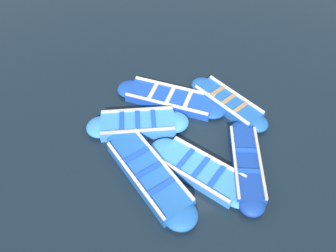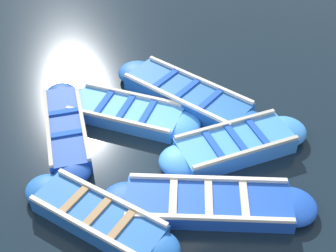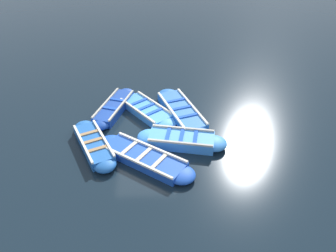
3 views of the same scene
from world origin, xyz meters
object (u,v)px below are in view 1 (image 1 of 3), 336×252
at_px(boat_tucked, 246,164).
at_px(boat_centre, 200,171).
at_px(boat_outer_left, 228,103).
at_px(boat_drifting, 138,124).
at_px(boat_outer_right, 170,99).
at_px(boat_alongside, 149,174).

xyz_separation_m(boat_tucked, boat_centre, (1.35, -0.17, -0.03)).
bearing_deg(boat_tucked, boat_outer_left, -100.94).
xyz_separation_m(boat_drifting, boat_outer_left, (-3.17, -0.12, -0.02)).
bearing_deg(boat_outer_right, boat_tucked, 112.38).
bearing_deg(boat_centre, boat_drifting, -58.69).
relative_size(boat_outer_right, boat_tucked, 1.11).
distance_m(boat_drifting, boat_tucked, 3.58).
distance_m(boat_outer_left, boat_centre, 2.95).
height_order(boat_alongside, boat_centre, boat_alongside).
bearing_deg(boat_centre, boat_outer_left, -128.42).
distance_m(boat_outer_right, boat_tucked, 3.53).
height_order(boat_outer_right, boat_outer_left, boat_outer_left).
height_order(boat_drifting, boat_alongside, boat_drifting).
relative_size(boat_outer_right, boat_outer_left, 1.15).
distance_m(boat_drifting, boat_centre, 2.57).
bearing_deg(boat_outer_right, boat_centre, 89.79).
distance_m(boat_alongside, boat_centre, 1.49).
relative_size(boat_outer_left, boat_centre, 0.99).
distance_m(boat_alongside, boat_outer_left, 3.87).
bearing_deg(boat_centre, boat_outer_right, -90.21).
bearing_deg(boat_outer_right, boat_drifting, 33.58).
bearing_deg(boat_alongside, boat_outer_left, -148.29).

